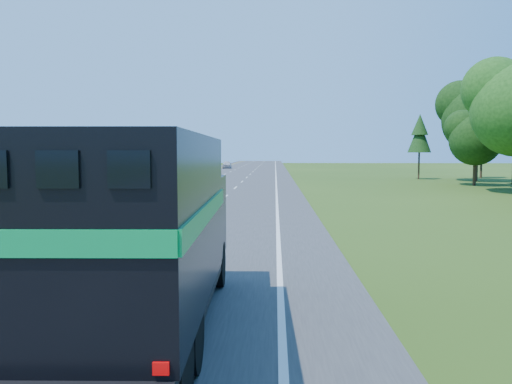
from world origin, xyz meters
The scene contains 5 objects.
road centered at (0.00, 50.00, 0.02)m, with size 15.00×260.00×0.04m, color #38383A.
lane_markings centered at (0.00, 50.00, 0.04)m, with size 11.15×260.00×0.01m.
horse_truck centered at (3.06, 11.02, 1.89)m, with size 2.67×7.89×3.46m.
white_suv centered at (-3.09, 37.12, 0.90)m, with size 2.85×6.17×1.72m, color white.
far_car centered at (-4.03, 99.82, 0.77)m, with size 1.73×4.31×1.47m, color #ADAEB4.
Camera 1 is at (5.37, 2.56, 3.24)m, focal length 35.00 mm.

